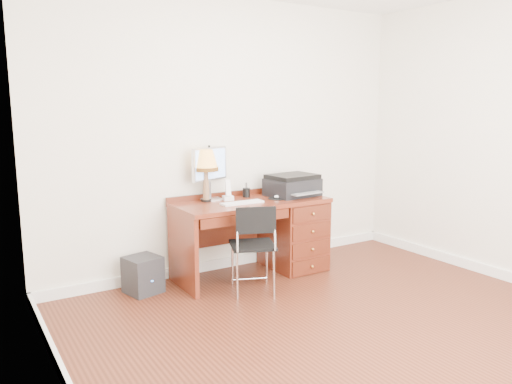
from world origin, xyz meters
TOP-DOWN VIEW (x-y plane):
  - ground at (0.00, 0.00)m, footprint 4.00×4.00m
  - room_shell at (0.00, 0.63)m, footprint 4.00×4.00m
  - desk at (0.32, 1.40)m, footprint 1.50×0.67m
  - monitor at (-0.31, 1.65)m, footprint 0.43×0.22m
  - keyboard at (-0.15, 1.31)m, footprint 0.42×0.12m
  - mouse_pad at (0.27, 1.34)m, footprint 0.20×0.20m
  - printer at (0.50, 1.41)m, footprint 0.52×0.43m
  - leg_lamp at (-0.39, 1.59)m, footprint 0.24×0.24m
  - phone at (-0.18, 1.53)m, footprint 0.11×0.11m
  - pen_cup at (0.05, 1.58)m, footprint 0.07×0.07m
  - chair at (-0.22, 0.95)m, footprint 0.50×0.50m
  - equipment_box at (-1.07, 1.50)m, footprint 0.34×0.34m

SIDE VIEW (x-z plane):
  - ground at x=0.00m, z-range 0.00..0.00m
  - room_shell at x=0.00m, z-range -1.95..2.05m
  - equipment_box at x=-1.07m, z-range 0.00..0.33m
  - desk at x=0.32m, z-range 0.04..0.79m
  - chair at x=-0.22m, z-range 0.09..0.90m
  - keyboard at x=-0.15m, z-range 0.75..0.77m
  - mouse_pad at x=0.27m, z-range 0.74..0.78m
  - pen_cup at x=0.05m, z-range 0.75..0.84m
  - phone at x=-0.18m, z-range 0.71..0.91m
  - printer at x=0.50m, z-range 0.75..0.97m
  - monitor at x=-0.31m, z-range 0.82..1.33m
  - leg_lamp at x=-0.39m, z-range 0.87..1.36m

